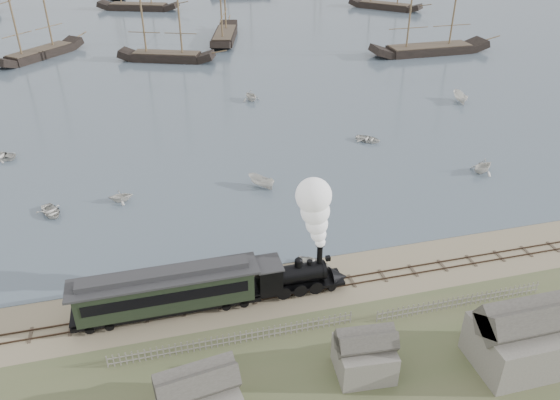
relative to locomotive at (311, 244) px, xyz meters
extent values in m
plane|color=tan|center=(-1.02, 2.00, -4.72)|extent=(600.00, 600.00, 0.00)
cube|color=#392A1F|center=(-1.02, -0.50, -4.62)|extent=(120.00, 0.08, 0.12)
cube|color=#392A1F|center=(-1.02, 0.50, -4.62)|extent=(120.00, 0.08, 0.12)
cube|color=#45372C|center=(-1.02, 0.00, -4.69)|extent=(120.00, 1.80, 0.06)
cube|color=black|center=(-0.84, 0.00, -3.95)|extent=(7.46, 2.19, 0.27)
cylinder|color=black|center=(-1.27, 0.00, -2.86)|extent=(4.61, 1.64, 1.64)
cube|color=black|center=(-3.69, 0.00, -2.64)|extent=(1.97, 2.41, 2.52)
cube|color=#313234|center=(-3.69, 0.00, -1.32)|extent=(2.19, 2.63, 0.13)
cylinder|color=black|center=(0.81, 0.00, -1.38)|extent=(0.48, 0.48, 1.75)
sphere|color=black|center=(-1.05, 0.00, -1.57)|extent=(0.70, 0.70, 0.70)
cone|color=black|center=(2.67, 0.00, -4.06)|extent=(1.54, 2.19, 2.19)
cube|color=black|center=(1.58, 0.00, -1.76)|extent=(0.38, 0.38, 0.38)
cube|color=black|center=(-12.24, 0.00, -3.96)|extent=(15.17, 2.49, 0.38)
cube|color=black|center=(-12.24, 0.00, -2.44)|extent=(14.09, 2.71, 2.71)
cube|color=black|center=(-12.24, -1.38, -2.17)|extent=(13.01, 0.06, 0.98)
cube|color=black|center=(-12.24, 1.38, -2.17)|extent=(13.01, 0.06, 0.98)
cube|color=#313234|center=(-12.24, 0.00, -1.03)|extent=(15.17, 2.93, 0.20)
cube|color=#313234|center=(-12.24, 0.00, -0.71)|extent=(13.55, 1.30, 0.49)
imported|color=silver|center=(1.29, 2.83, -4.36)|extent=(4.02, 4.18, 0.70)
imported|color=silver|center=(-23.18, 18.70, -4.29)|extent=(4.26, 3.76, 0.73)
imported|color=silver|center=(-15.89, 19.70, -3.96)|extent=(2.35, 2.70, 1.39)
imported|color=silver|center=(-0.02, 19.04, -3.98)|extent=(3.50, 3.35, 1.36)
imported|color=silver|center=(17.14, 28.08, -4.29)|extent=(4.25, 4.28, 0.73)
imported|color=silver|center=(27.09, 15.87, -3.77)|extent=(4.00, 4.24, 1.78)
imported|color=silver|center=(37.62, 39.07, -3.88)|extent=(4.15, 1.93, 1.55)
imported|color=silver|center=(4.91, 48.09, -3.77)|extent=(3.95, 3.61, 1.77)
camera|label=1|loc=(-11.94, -35.69, 26.09)|focal=35.00mm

